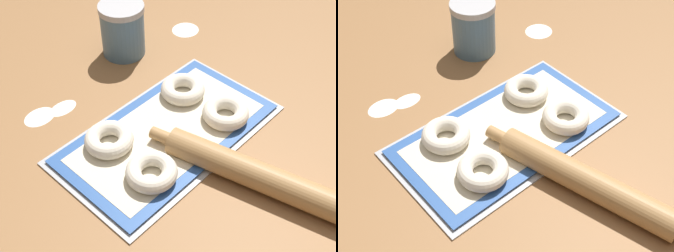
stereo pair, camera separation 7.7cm
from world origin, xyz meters
TOP-DOWN VIEW (x-y plane):
  - ground_plane at (0.00, 0.00)m, footprint 2.80×2.80m
  - baking_tray at (-0.02, 0.00)m, footprint 0.51×0.28m
  - baking_mat at (-0.02, 0.00)m, footprint 0.48×0.26m
  - bagel_front_left at (-0.14, -0.07)m, footprint 0.11×0.11m
  - bagel_front_right at (0.10, -0.07)m, footprint 0.11×0.11m
  - bagel_back_left at (-0.13, 0.06)m, footprint 0.11×0.11m
  - bagel_back_right at (0.10, 0.06)m, footprint 0.11×0.11m
  - flour_canister at (0.13, 0.30)m, footprint 0.12×0.12m
  - rolling_pin at (0.00, -0.22)m, footprint 0.15×0.47m
  - flour_patch_near at (-0.12, 0.24)m, footprint 0.07×0.04m
  - flour_patch_far at (0.33, 0.25)m, footprint 0.08×0.08m
  - flour_patch_side at (-0.18, 0.26)m, footprint 0.08×0.06m

SIDE VIEW (x-z plane):
  - ground_plane at x=0.00m, z-range 0.00..0.00m
  - flour_patch_near at x=-0.12m, z-range 0.00..0.00m
  - flour_patch_far at x=0.33m, z-range 0.00..0.00m
  - flour_patch_side at x=-0.18m, z-range 0.00..0.00m
  - baking_tray at x=-0.02m, z-range 0.00..0.01m
  - baking_mat at x=-0.02m, z-range 0.01..0.01m
  - bagel_front_left at x=-0.14m, z-range 0.01..0.04m
  - bagel_front_right at x=0.10m, z-range 0.01..0.04m
  - bagel_back_left at x=-0.13m, z-range 0.01..0.04m
  - bagel_back_right at x=0.10m, z-range 0.01..0.04m
  - rolling_pin at x=0.00m, z-range 0.00..0.06m
  - flour_canister at x=0.13m, z-range 0.00..0.14m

